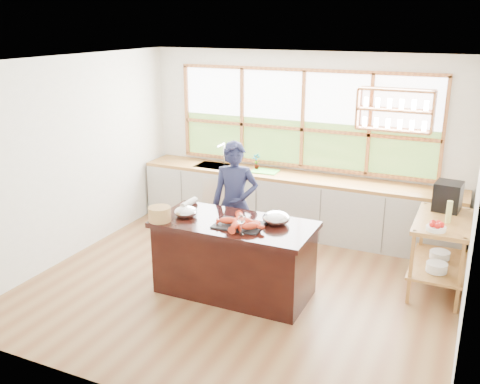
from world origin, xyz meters
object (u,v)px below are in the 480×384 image
Objects in this scene: cook at (235,204)px; wicker_basket at (160,214)px; island at (234,257)px; espresso_machine at (448,196)px.

wicker_basket is at bearing -130.70° from cook.
island is 5.26× the size of espresso_machine.
wicker_basket reaches higher than island.
island is 1.11× the size of cook.
espresso_machine is at bearing -1.24° from cook.
cook is 4.73× the size of espresso_machine.
wicker_basket is (-0.80, -0.32, 0.53)m from island.
island is at bearing -82.55° from cook.
wicker_basket is at bearing -158.37° from island.
island is at bearing 21.63° from wicker_basket.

